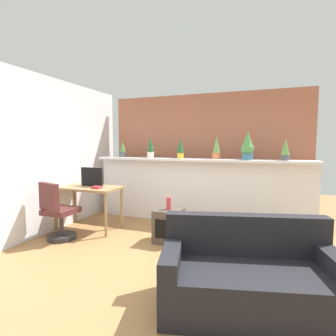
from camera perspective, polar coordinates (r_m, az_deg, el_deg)
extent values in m
plane|color=#9E7042|center=(3.45, -2.63, -20.47)|extent=(12.00, 12.00, 0.00)
cube|color=white|center=(5.09, 6.31, -5.08)|extent=(4.03, 0.16, 1.18)
cube|color=white|center=(4.98, 6.26, 1.75)|extent=(4.03, 0.39, 0.04)
cube|color=#AD664C|center=(5.60, 7.90, 2.65)|extent=(4.03, 0.10, 2.50)
cube|color=white|center=(4.78, -26.41, 2.33)|extent=(0.12, 4.40, 2.60)
cylinder|color=#4C4C51|center=(5.58, -9.57, 2.87)|extent=(0.15, 0.15, 0.11)
cone|color=#4C9347|center=(5.58, -9.60, 4.60)|extent=(0.11, 0.11, 0.22)
cylinder|color=silver|center=(5.26, -3.72, 2.81)|extent=(0.14, 0.14, 0.12)
sphere|color=#235B2D|center=(5.25, -3.72, 3.86)|extent=(0.13, 0.13, 0.13)
cone|color=#235B2D|center=(5.25, -3.73, 5.46)|extent=(0.11, 0.11, 0.24)
cylinder|color=gold|center=(5.03, 2.65, 2.63)|extent=(0.12, 0.12, 0.10)
sphere|color=#235B2D|center=(5.02, 2.66, 3.66)|extent=(0.13, 0.13, 0.13)
cone|color=#235B2D|center=(5.02, 2.66, 5.21)|extent=(0.11, 0.11, 0.22)
cylinder|color=#C66B42|center=(4.94, 10.21, 2.57)|extent=(0.15, 0.15, 0.12)
cone|color=#669E4C|center=(4.93, 10.25, 4.93)|extent=(0.13, 0.13, 0.29)
cylinder|color=#386B84|center=(4.81, 16.46, 2.38)|extent=(0.19, 0.19, 0.12)
sphere|color=#4C9347|center=(4.81, 16.50, 3.84)|extent=(0.21, 0.21, 0.21)
cone|color=#4C9347|center=(4.81, 16.55, 5.94)|extent=(0.18, 0.18, 0.27)
cylinder|color=#4C4C51|center=(4.82, 23.58, 2.02)|extent=(0.13, 0.13, 0.09)
cone|color=#669E4C|center=(4.82, 23.66, 4.22)|extent=(0.13, 0.13, 0.28)
cylinder|color=#99754C|center=(5.07, -22.63, -8.19)|extent=(0.04, 0.04, 0.71)
cylinder|color=#99754C|center=(4.46, -13.09, -9.74)|extent=(0.04, 0.04, 0.71)
cylinder|color=#99754C|center=(5.43, -18.99, -7.19)|extent=(0.04, 0.04, 0.71)
cylinder|color=#99754C|center=(4.87, -9.79, -8.41)|extent=(0.04, 0.04, 0.71)
cube|color=#99754C|center=(4.87, -16.45, -4.05)|extent=(1.10, 0.60, 0.04)
cube|color=black|center=(4.90, -15.87, -1.81)|extent=(0.42, 0.04, 0.33)
cylinder|color=#262628|center=(4.66, -21.58, -13.42)|extent=(0.44, 0.44, 0.07)
cylinder|color=#333333|center=(4.60, -21.67, -10.99)|extent=(0.06, 0.06, 0.34)
cube|color=#4C2323|center=(4.55, -21.76, -8.45)|extent=(0.44, 0.44, 0.08)
cube|color=#4C2323|center=(4.40, -23.97, -5.65)|extent=(0.44, 0.19, 0.42)
cube|color=#4C4238|center=(4.19, 0.17, -12.09)|extent=(0.40, 0.40, 0.50)
cube|color=black|center=(4.02, -0.81, -12.84)|extent=(0.28, 0.04, 0.28)
cylinder|color=#CC3D47|center=(4.10, 0.14, -7.51)|extent=(0.08, 0.08, 0.19)
cube|color=#B22D33|center=(4.64, -14.85, -3.99)|extent=(0.14, 0.12, 0.04)
cube|color=black|center=(2.72, 16.97, -23.44)|extent=(1.70, 1.12, 0.40)
cube|color=black|center=(2.83, 16.07, -13.41)|extent=(1.55, 0.54, 0.40)
cube|color=black|center=(2.57, 0.78, -18.06)|extent=(0.34, 0.78, 0.16)
cube|color=black|center=(2.81, 31.95, -16.77)|extent=(0.34, 0.78, 0.16)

